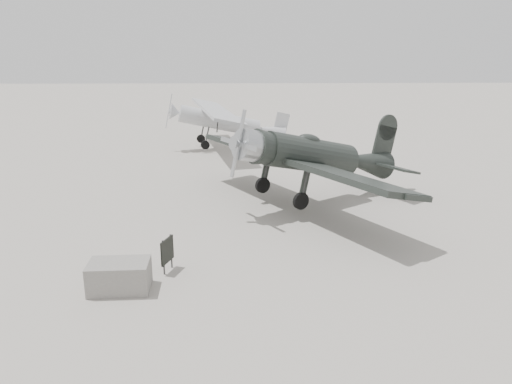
% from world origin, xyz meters
% --- Properties ---
extents(ground, '(160.00, 160.00, 0.00)m').
position_xyz_m(ground, '(0.00, 0.00, 0.00)').
color(ground, gray).
rests_on(ground, ground).
extents(lowwing_monoplane, '(10.54, 12.36, 4.26)m').
position_xyz_m(lowwing_monoplane, '(3.59, 3.50, 2.25)').
color(lowwing_monoplane, black).
rests_on(lowwing_monoplane, ground).
extents(highwing_monoplane, '(8.79, 12.30, 3.47)m').
position_xyz_m(highwing_monoplane, '(-1.15, 16.65, 2.17)').
color(highwing_monoplane, '#A3A5A9').
rests_on(highwing_monoplane, ground).
extents(equipment_block, '(1.87, 1.21, 0.91)m').
position_xyz_m(equipment_block, '(-3.60, -5.04, 0.45)').
color(equipment_block, slate).
rests_on(equipment_block, ground).
extents(sign_board, '(0.31, 0.80, 1.19)m').
position_xyz_m(sign_board, '(-2.33, -3.74, 0.71)').
color(sign_board, '#333333').
rests_on(sign_board, ground).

